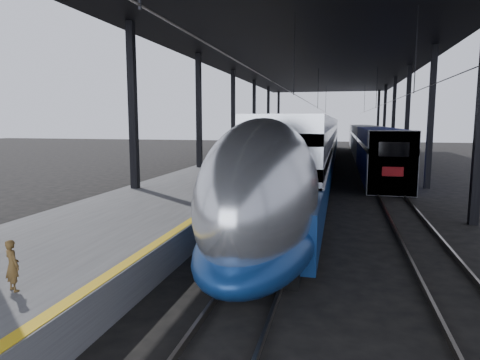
% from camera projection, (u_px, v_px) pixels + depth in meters
% --- Properties ---
extents(ground, '(160.00, 160.00, 0.00)m').
position_uv_depth(ground, '(220.00, 242.00, 15.30)').
color(ground, black).
rests_on(ground, ground).
extents(platform, '(6.00, 80.00, 1.00)m').
position_uv_depth(platform, '(245.00, 168.00, 35.31)').
color(platform, '#4C4C4F').
rests_on(platform, ground).
extents(yellow_strip, '(0.30, 80.00, 0.01)m').
position_uv_depth(yellow_strip, '(279.00, 162.00, 34.61)').
color(yellow_strip, gold).
rests_on(yellow_strip, platform).
extents(rails, '(6.52, 80.00, 0.16)m').
position_uv_depth(rails, '(345.00, 175.00, 33.56)').
color(rails, slate).
rests_on(rails, ground).
extents(canopy, '(18.00, 75.00, 9.47)m').
position_uv_depth(canopy, '(314.00, 58.00, 32.91)').
color(canopy, black).
rests_on(canopy, ground).
extents(tgv_train, '(3.18, 65.20, 4.55)m').
position_uv_depth(tgv_train, '(317.00, 145.00, 38.59)').
color(tgv_train, silver).
rests_on(tgv_train, ground).
extents(second_train, '(2.74, 56.05, 3.78)m').
position_uv_depth(second_train, '(366.00, 142.00, 50.28)').
color(second_train, navy).
rests_on(second_train, ground).
extents(child, '(0.44, 0.38, 1.03)m').
position_uv_depth(child, '(12.00, 265.00, 8.32)').
color(child, '#50391A').
rests_on(child, platform).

